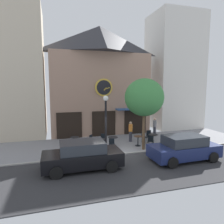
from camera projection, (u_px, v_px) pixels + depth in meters
ground_plane at (114, 155)px, 13.57m from camera, size 24.20×10.41×0.13m
clock_building at (100, 79)px, 19.40m from camera, size 9.33×4.29×10.13m
neighbor_building_left at (3, 73)px, 17.56m from camera, size 6.81×4.11×11.39m
neighbor_building_right at (174, 72)px, 22.43m from camera, size 5.16×4.47×12.23m
street_lamp at (106, 124)px, 13.64m from camera, size 0.36×0.36×3.94m
street_tree at (144, 98)px, 14.18m from camera, size 2.80×2.52×5.10m
cafe_table_near_curb at (75, 140)px, 15.28m from camera, size 0.65×0.65×0.74m
cafe_table_near_door at (101, 142)px, 14.80m from camera, size 0.67×0.67×0.72m
cafe_table_center_right at (113, 140)px, 15.15m from camera, size 0.73×0.73×0.77m
cafe_table_center_left at (138, 139)px, 15.47m from camera, size 0.63×0.63×0.76m
cafe_table_center at (153, 137)px, 15.95m from camera, size 0.73×0.73×0.77m
cafe_chair_left_end at (92, 140)px, 15.28m from camera, size 0.56×0.56×0.90m
cafe_chair_corner at (149, 135)px, 16.79m from camera, size 0.46×0.46×0.90m
cafe_chair_facing_street at (144, 136)px, 16.40m from camera, size 0.53×0.53×0.90m
cafe_chair_under_awning at (112, 143)px, 14.32m from camera, size 0.51×0.51×0.90m
cafe_chair_by_entrance at (151, 140)px, 15.15m from camera, size 0.56×0.56×0.90m
cafe_chair_right_end at (103, 139)px, 15.61m from camera, size 0.52×0.52×0.90m
pedestrian_grey at (155, 127)px, 18.54m from camera, size 0.41×0.41×1.67m
pedestrian_orange at (131, 131)px, 16.65m from camera, size 0.39×0.39×1.67m
parked_car_black at (82, 155)px, 11.12m from camera, size 4.31×2.04×1.55m
parked_car_navy at (184, 148)px, 12.47m from camera, size 4.35×2.12×1.55m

